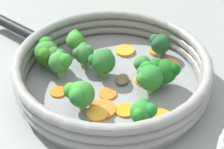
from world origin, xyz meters
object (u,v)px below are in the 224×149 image
Objects in this scene: broccoli_floret_1 at (75,40)px; broccoli_floret_9 at (80,94)px; carrot_slice_1 at (125,110)px; carrot_slice_10 at (160,118)px; carrot_slice_6 at (156,51)px; broccoli_floret_4 at (149,76)px; broccoli_floret_0 at (142,64)px; broccoli_floret_7 at (143,112)px; carrot_slice_0 at (58,92)px; broccoli_floret_5 at (163,70)px; broccoli_floret_3 at (159,44)px; broccoli_floret_6 at (84,53)px; carrot_slice_7 at (144,80)px; carrot_slice_5 at (169,65)px; carrot_slice_4 at (103,109)px; skillet at (112,84)px; mushroom_piece_0 at (122,79)px; carrot_slice_8 at (97,114)px; broccoli_floret_10 at (60,62)px; carrot_slice_9 at (108,94)px; broccoli_floret_2 at (102,61)px; carrot_slice_2 at (160,77)px; broccoli_floret_8 at (47,52)px.

broccoli_floret_9 is at bearing 51.53° from broccoli_floret_1.
carrot_slice_10 is at bearing 116.51° from carrot_slice_1.
broccoli_floret_4 is (0.10, 0.07, 0.03)m from carrot_slice_6.
broccoli_floret_0 is 0.96× the size of broccoli_floret_7.
broccoli_floret_0 is 0.14m from broccoli_floret_9.
broccoli_floret_5 reaches higher than carrot_slice_0.
broccoli_floret_6 reaches higher than broccoli_floret_3.
broccoli_floret_1 is at bearing -104.46° from broccoli_floret_7.
carrot_slice_7 is 0.63× the size of broccoli_floret_5.
carrot_slice_4 is at bearing -1.33° from carrot_slice_5.
broccoli_floret_5 reaches higher than carrot_slice_1.
mushroom_piece_0 is at bearing 126.97° from skillet.
broccoli_floret_3 is at bearing -165.37° from broccoli_floret_0.
broccoli_floret_1 is 0.17m from broccoli_floret_9.
carrot_slice_1 is at bearing 147.49° from carrot_slice_8.
carrot_slice_8 is 0.73× the size of broccoli_floret_1.
broccoli_floret_7 is 0.19m from broccoli_floret_10.
broccoli_floret_7 is (0.07, 0.05, -0.01)m from broccoli_floret_4.
broccoli_floret_6 is at bearing -107.04° from carrot_slice_9.
broccoli_floret_9 is 0.11m from mushroom_piece_0.
carrot_slice_7 is 0.09m from broccoli_floret_3.
broccoli_floret_10 reaches higher than broccoli_floret_7.
carrot_slice_0 is at bearing -12.62° from broccoli_floret_2.
carrot_slice_1 is (-0.05, 0.12, 0.00)m from carrot_slice_0.
broccoli_floret_7 is (0.12, 0.05, 0.03)m from carrot_slice_2.
broccoli_floret_8 is at bearing -62.79° from mushroom_piece_0.
broccoli_floret_8 is at bearing -94.08° from carrot_slice_4.
broccoli_floret_6 is 0.89× the size of broccoli_floret_9.
broccoli_floret_7 is 1.44× the size of mushroom_piece_0.
broccoli_floret_0 is (0.06, -0.02, 0.03)m from carrot_slice_5.
carrot_slice_4 is at bearing 45.73° from broccoli_floret_2.
broccoli_floret_9 reaches higher than carrot_slice_2.
broccoli_floret_9 is (0.22, 0.01, 0.01)m from broccoli_floret_3.
carrot_slice_10 is (0.02, 0.13, 0.01)m from skillet.
broccoli_floret_6 is (0.05, -0.11, 0.03)m from carrot_slice_7.
carrot_slice_4 is at bearing 13.11° from carrot_slice_6.
broccoli_floret_4 is at bearing 169.76° from carrot_slice_8.
broccoli_floret_1 is 0.86× the size of broccoli_floret_5.
broccoli_floret_0 is at bearing 21.24° from carrot_slice_6.
carrot_slice_10 is at bearing 84.27° from broccoli_floret_2.
carrot_slice_5 is 0.09m from broccoli_floret_4.
broccoli_floret_3 is 0.89× the size of broccoli_floret_10.
carrot_slice_2 is at bearing 107.60° from broccoli_floret_1.
broccoli_floret_2 is at bearing -58.46° from carrot_slice_7.
broccoli_floret_8 is 0.14m from broccoli_floret_9.
carrot_slice_0 reaches higher than skillet.
broccoli_floret_3 is 0.20m from broccoli_floret_10.
carrot_slice_1 is at bearing 5.13° from broccoli_floret_4.
broccoli_floret_1 is at bearing -96.83° from carrot_slice_10.
broccoli_floret_2 is 1.16× the size of broccoli_floret_3.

